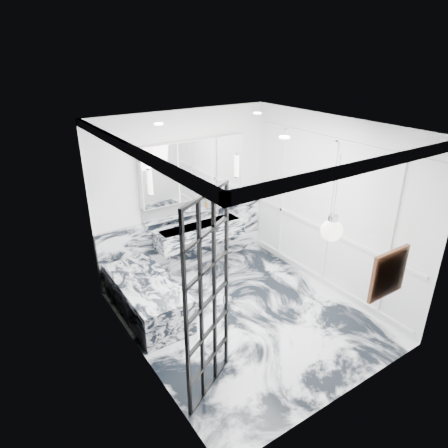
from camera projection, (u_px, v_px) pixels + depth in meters
floor at (246, 316)px, 5.96m from camera, size 3.60×3.60×0.00m
ceiling at (251, 127)px, 4.81m from camera, size 3.60×3.60×0.00m
wall_back at (184, 194)px, 6.75m from camera, size 3.60×0.00×3.60m
wall_front at (356, 295)px, 4.02m from camera, size 3.60×0.00×3.60m
wall_left at (137, 265)px, 4.57m from camera, size 0.00×3.60×3.60m
wall_right at (331, 207)px, 6.19m from camera, size 0.00×3.60×3.60m
marble_clad_back at (187, 241)px, 7.09m from camera, size 3.18×0.05×1.05m
marble_clad_left at (138, 269)px, 4.61m from camera, size 0.02×3.56×2.68m
panel_molding at (329, 213)px, 6.23m from camera, size 0.03×3.40×2.30m
soap_bottle_a at (218, 200)px, 7.07m from camera, size 0.10×0.10×0.21m
soap_bottle_b at (227, 198)px, 7.18m from camera, size 0.10×0.10×0.18m
soap_bottle_c at (222, 200)px, 7.13m from camera, size 0.14×0.14×0.17m
face_pot at (187, 208)px, 6.78m from camera, size 0.14×0.14×0.14m
amber_bottle at (207, 205)px, 6.98m from camera, size 0.04×0.04×0.10m
flower_vase at (178, 298)px, 5.33m from camera, size 0.09×0.09×0.12m
crittall_door at (208, 301)px, 4.24m from camera, size 0.79×0.47×2.42m
artwork at (389, 274)px, 4.33m from camera, size 0.46×0.04×0.46m
pendant_light at (332, 231)px, 4.13m from camera, size 0.23×0.23×0.23m
trough_sink at (200, 233)px, 6.91m from camera, size 1.60×0.45×0.30m
ledge at (195, 212)px, 6.90m from camera, size 1.90×0.14×0.04m
subway_tile at (193, 203)px, 6.89m from camera, size 1.90×0.03×0.23m
mirror_cabinet at (194, 170)px, 6.60m from camera, size 1.90×0.16×1.00m
sconce_left at (150, 182)px, 6.12m from camera, size 0.07×0.07×0.40m
sconce_right at (237, 166)px, 6.96m from camera, size 0.07×0.07×0.40m
bathtub at (147, 297)px, 5.93m from camera, size 0.75×1.65×0.55m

